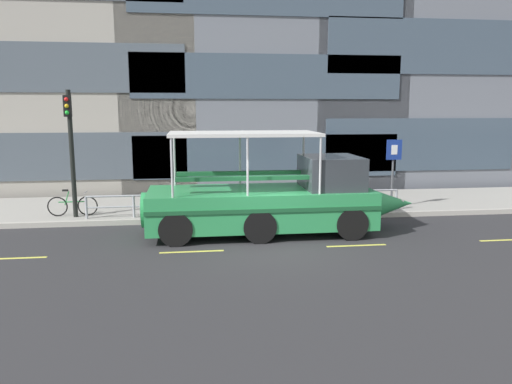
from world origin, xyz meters
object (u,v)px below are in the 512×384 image
at_px(traffic_light_pole, 71,142).
at_px(leaned_bicycle, 73,206).
at_px(parking_sign, 393,162).
at_px(duck_tour_boat, 275,200).
at_px(pedestrian_near_bow, 328,182).

xyz_separation_m(traffic_light_pole, leaned_bicycle, (-0.13, 0.23, -2.29)).
bearing_deg(parking_sign, traffic_light_pole, -179.28).
bearing_deg(traffic_light_pole, leaned_bicycle, 119.98).
bearing_deg(parking_sign, leaned_bicycle, 179.62).
height_order(parking_sign, duck_tour_boat, duck_tour_boat).
xyz_separation_m(traffic_light_pole, parking_sign, (11.76, 0.15, -0.88)).
bearing_deg(leaned_bicycle, pedestrian_near_bow, 3.38).
distance_m(leaned_bicycle, duck_tour_boat, 7.40).
bearing_deg(duck_tour_boat, leaned_bicycle, 159.32).
distance_m(traffic_light_pole, pedestrian_near_bow, 9.57).
distance_m(traffic_light_pole, leaned_bicycle, 2.31).
bearing_deg(parking_sign, duck_tour_boat, -153.15).
bearing_deg(duck_tour_boat, traffic_light_pole, 160.65).
bearing_deg(pedestrian_near_bow, traffic_light_pole, -175.19).
bearing_deg(parking_sign, pedestrian_near_bow, 164.95).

